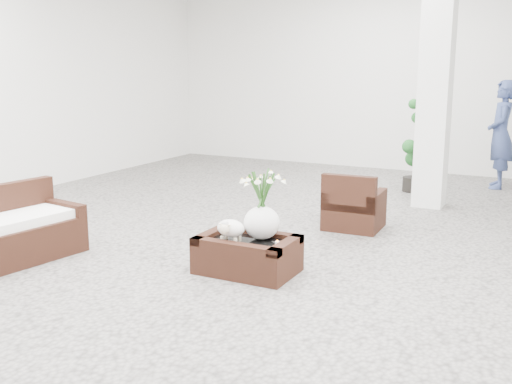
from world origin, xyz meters
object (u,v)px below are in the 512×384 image
at_px(armchair, 354,200).
at_px(topiary, 415,147).
at_px(loveseat, 10,226).
at_px(coffee_table, 247,256).

relative_size(armchair, topiary, 0.49).
height_order(loveseat, topiary, topiary).
height_order(coffee_table, armchair, armchair).
bearing_deg(armchair, coffee_table, 76.51).
bearing_deg(armchair, loveseat, 44.12).
distance_m(coffee_table, topiary, 4.52).
bearing_deg(armchair, topiary, -95.52).
bearing_deg(loveseat, coffee_table, -62.01).
distance_m(coffee_table, armchair, 2.03).
bearing_deg(topiary, armchair, -93.19).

